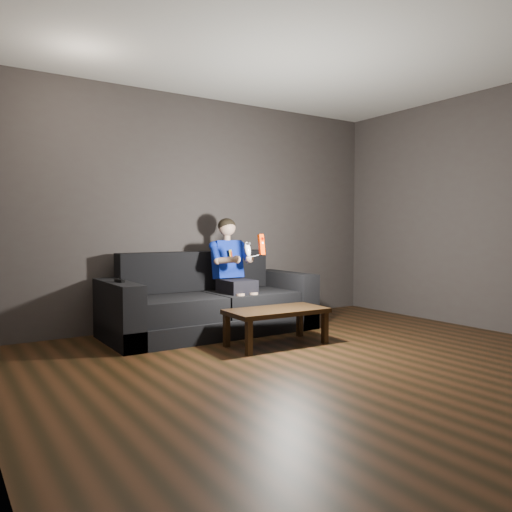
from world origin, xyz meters
TOP-DOWN VIEW (x-y plane):
  - floor at (0.00, 0.00)m, footprint 5.00×5.00m
  - back_wall at (0.00, 2.50)m, footprint 5.00×0.04m
  - ceiling at (0.00, 0.00)m, footprint 5.00×5.00m
  - sofa at (-0.20, 1.96)m, footprint 2.28×0.98m
  - child at (0.06, 1.90)m, footprint 0.47×0.58m
  - wii_remote_red at (0.15, 1.45)m, footprint 0.06×0.08m
  - nunchuk_white at (-0.02, 1.45)m, footprint 0.08×0.11m
  - wii_remote_black at (-1.22, 1.87)m, footprint 0.06×0.15m
  - coffee_table at (0.06, 1.05)m, footprint 1.00×0.53m

SIDE VIEW (x-z plane):
  - floor at x=0.00m, z-range 0.00..0.00m
  - sofa at x=-0.20m, z-range -0.15..0.73m
  - coffee_table at x=0.06m, z-range 0.13..0.49m
  - wii_remote_black at x=-1.22m, z-range 0.62..0.65m
  - child at x=0.06m, z-range 0.17..1.33m
  - nunchuk_white at x=-0.02m, z-range 0.85..1.01m
  - wii_remote_red at x=0.15m, z-range 0.86..1.08m
  - back_wall at x=0.00m, z-range 0.00..2.70m
  - ceiling at x=0.00m, z-range 2.69..2.71m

